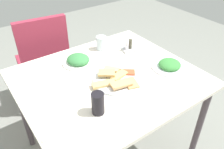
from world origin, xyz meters
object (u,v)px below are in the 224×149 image
spoon (63,136)px  salad_plate_rice (78,60)px  dining_chair (44,58)px  condiment_caddy (128,47)px  drinking_glass (101,43)px  salad_plate_greens (170,65)px  dining_table (109,86)px  fork (67,141)px  pide_platter (117,79)px  paper_napkin (65,139)px  soda_can (98,103)px

spoon → salad_plate_rice: bearing=76.1°
dining_chair → condiment_caddy: 0.79m
drinking_glass → spoon: size_ratio=0.53×
salad_plate_greens → drinking_glass: bearing=115.3°
dining_table → fork: bearing=-145.1°
pide_platter → condiment_caddy: bearing=41.0°
salad_plate_rice → paper_napkin: (-0.36, -0.54, -0.02)m
dining_chair → paper_napkin: 1.14m
condiment_caddy → fork: bearing=-146.3°
fork → paper_napkin: bearing=107.6°
dining_chair → fork: bearing=-105.1°
dining_chair → soda_can: (-0.08, -1.02, 0.26)m
paper_napkin → pide_platter: bearing=26.2°
drinking_glass → paper_napkin: size_ratio=0.63×
paper_napkin → fork: (-0.00, -0.02, 0.00)m
pide_platter → spoon: pide_platter is taller
paper_napkin → condiment_caddy: bearing=32.7°
fork → spoon: size_ratio=0.86×
fork → dining_chair: bearing=92.5°
drinking_glass → condiment_caddy: drinking_glass is taller
soda_can → fork: (-0.22, -0.08, -0.06)m
dining_table → pide_platter: bearing=-76.3°
paper_napkin → fork: size_ratio=0.98×
salad_plate_rice → condiment_caddy: bearing=-8.2°
salad_plate_greens → soda_can: (-0.61, -0.08, 0.04)m
pide_platter → fork: (-0.45, -0.24, -0.01)m
paper_napkin → spoon: bearing=90.0°
spoon → salad_plate_greens: bearing=29.4°
drinking_glass → paper_napkin: drinking_glass is taller
salad_plate_rice → spoon: size_ratio=1.13×
soda_can → condiment_caddy: bearing=38.2°
dining_chair → soda_can: size_ratio=7.43×
salad_plate_rice → drinking_glass: 0.25m
salad_plate_greens → fork: bearing=-169.1°
dining_table → condiment_caddy: size_ratio=9.82×
dining_chair → soda_can: 1.06m
dining_table → condiment_caddy: condiment_caddy is taller
salad_plate_greens → soda_can: size_ratio=1.93×
paper_napkin → fork: fork is taller
condiment_caddy → dining_table: bearing=-148.1°
pide_platter → soda_can: (-0.24, -0.16, 0.05)m
salad_plate_greens → paper_napkin: size_ratio=1.48×
soda_can → drinking_glass: size_ratio=1.22×
condiment_caddy → soda_can: bearing=-141.8°
drinking_glass → condiment_caddy: size_ratio=0.91×
soda_can → condiment_caddy: soda_can is taller
soda_can → fork: bearing=-160.0°
dining_table → condiment_caddy: (0.32, 0.20, 0.10)m
dining_chair → condiment_caddy: size_ratio=8.22×
dining_chair → soda_can: bearing=-94.5°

